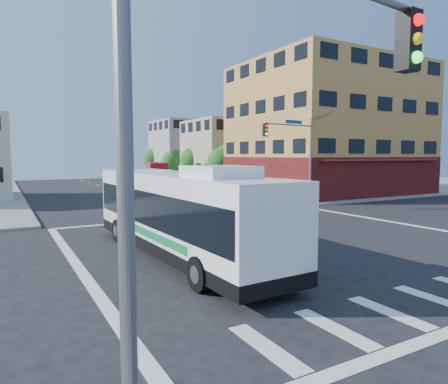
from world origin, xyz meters
TOP-DOWN VIEW (x-y plane):
  - ground at (0.00, 0.00)m, footprint 120.00×120.00m
  - sidewalk_ne at (35.00, 35.00)m, footprint 50.00×50.00m
  - corner_building_ne at (19.99, 18.48)m, footprint 18.10×15.44m
  - building_east_near at (16.98, 33.98)m, footprint 12.06×10.06m
  - building_east_far at (16.98, 47.98)m, footprint 12.06×10.06m
  - signal_mast_ne at (9.08, 10.62)m, footprint 7.91×1.13m
  - signal_mast_sw at (-9.08, -10.64)m, footprint 7.91×1.01m
  - street_tree_a at (11.90, 27.92)m, footprint 3.60×3.60m
  - street_tree_b at (11.90, 35.92)m, footprint 3.80×3.80m
  - street_tree_c at (11.90, 43.92)m, footprint 3.40×3.40m
  - street_tree_d at (11.90, 51.92)m, footprint 4.00×4.00m
  - transit_bus at (-5.59, 0.12)m, footprint 3.28×13.04m
  - box_truck at (5.63, 33.70)m, footprint 3.61×7.49m
  - parked_car at (11.34, 25.71)m, footprint 2.05×4.91m

SIDE VIEW (x-z plane):
  - ground at x=0.00m, z-range 0.00..0.00m
  - sidewalk_ne at x=35.00m, z-range 0.00..0.15m
  - parked_car at x=11.34m, z-range 0.00..1.66m
  - box_truck at x=5.63m, z-range -0.05..3.20m
  - transit_bus at x=-5.59m, z-range -0.04..3.79m
  - street_tree_c at x=11.90m, z-range 0.82..6.11m
  - street_tree_a at x=11.90m, z-range 0.83..6.35m
  - street_tree_b at x=11.90m, z-range 0.85..6.65m
  - street_tree_d at x=11.90m, z-range 0.87..6.90m
  - building_east_near at x=16.98m, z-range 0.01..9.01m
  - signal_mast_ne at x=9.08m, z-range 0.95..9.02m
  - signal_mast_sw at x=-9.08m, z-range 0.95..9.02m
  - building_east_far at x=16.98m, z-range 0.01..10.01m
  - corner_building_ne at x=19.99m, z-range -1.11..12.89m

